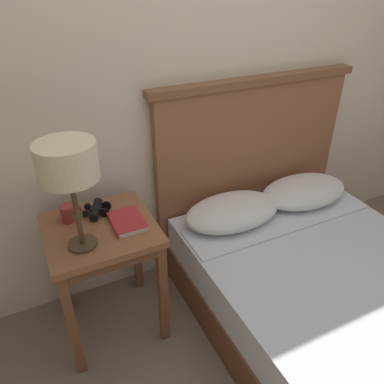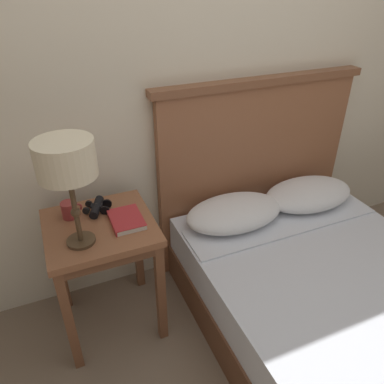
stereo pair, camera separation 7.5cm
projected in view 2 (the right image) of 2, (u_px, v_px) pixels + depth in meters
The scene contains 8 objects.
ground_plane at pixel (274, 359), 1.95m from camera, with size 20.00×20.00×0.00m, color #7A6651.
wall_back at pixel (203, 66), 2.02m from camera, with size 8.00×0.06×2.60m.
nightstand at pixel (102, 241), 1.88m from camera, with size 0.53×0.50×0.68m.
bed at pixel (338, 305), 1.92m from camera, with size 1.37×2.02×1.22m.
table_lamp at pixel (66, 162), 1.50m from camera, with size 0.24×0.24×0.50m.
book_on_nightstand at pixel (126, 220), 1.84m from camera, with size 0.15×0.21×0.03m.
binoculars_pair at pixel (97, 207), 1.92m from camera, with size 0.16×0.16×0.05m.
coffee_mug at pixel (69, 210), 1.86m from camera, with size 0.10×0.08×0.08m.
Camera 2 is at (-0.87, -0.95, 1.76)m, focal length 35.00 mm.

